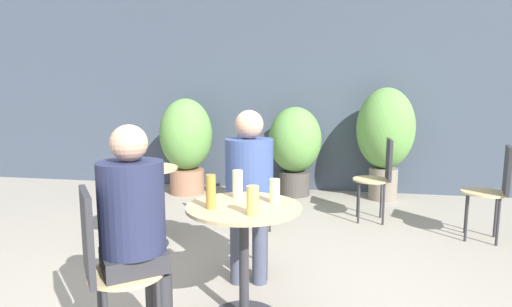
{
  "coord_description": "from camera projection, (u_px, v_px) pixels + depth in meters",
  "views": [
    {
      "loc": [
        0.59,
        -2.24,
        1.36
      ],
      "look_at": [
        0.11,
        0.37,
        0.97
      ],
      "focal_mm": 28.0,
      "sensor_mm": 36.0,
      "label": 1
    }
  ],
  "objects": [
    {
      "name": "bistro_chair_4",
      "position": [
        495.0,
        184.0,
        3.7
      ],
      "size": [
        0.42,
        0.41,
        0.91
      ],
      "rotation": [
        0.0,
        0.0,
        4.43
      ],
      "color": "tan",
      "rests_on": "ground_plane"
    },
    {
      "name": "cafe_table_near",
      "position": [
        244.0,
        240.0,
        2.36
      ],
      "size": [
        0.68,
        0.68,
        0.72
      ],
      "color": "#2D2D33",
      "rests_on": "ground_plane"
    },
    {
      "name": "bistro_chair_5",
      "position": [
        245.0,
        178.0,
        3.98
      ],
      "size": [
        0.45,
        0.44,
        0.91
      ],
      "rotation": [
        0.0,
        0.0,
        2.18
      ],
      "color": "tan",
      "rests_on": "ground_plane"
    },
    {
      "name": "beer_glass_3",
      "position": [
        238.0,
        184.0,
        2.5
      ],
      "size": [
        0.06,
        0.06,
        0.17
      ],
      "color": "beige",
      "rests_on": "cafe_table_near"
    },
    {
      "name": "beer_glass_0",
      "position": [
        211.0,
        192.0,
        2.25
      ],
      "size": [
        0.06,
        0.06,
        0.2
      ],
      "color": "#B28433",
      "rests_on": "cafe_table_near"
    },
    {
      "name": "bistro_chair_2",
      "position": [
        249.0,
        160.0,
        5.12
      ],
      "size": [
        0.44,
        0.44,
        0.91
      ],
      "rotation": [
        0.0,
        0.0,
        3.68
      ],
      "color": "tan",
      "rests_on": "ground_plane"
    },
    {
      "name": "bistro_chair_3",
      "position": [
        380.0,
        172.0,
        4.3
      ],
      "size": [
        0.39,
        0.39,
        0.91
      ],
      "rotation": [
        0.0,
        0.0,
        4.69
      ],
      "color": "tan",
      "rests_on": "ground_plane"
    },
    {
      "name": "seated_person_1",
      "position": [
        135.0,
        220.0,
        2.04
      ],
      "size": [
        0.42,
        0.41,
        1.22
      ],
      "rotation": [
        0.0,
        0.0,
        2.24
      ],
      "color": "#2D2D33",
      "rests_on": "ground_plane"
    },
    {
      "name": "storefront_wall",
      "position": [
        288.0,
        86.0,
        5.71
      ],
      "size": [
        10.0,
        0.06,
        3.0
      ],
      "color": "#3D4756",
      "rests_on": "ground_plane"
    },
    {
      "name": "beer_glass_2",
      "position": [
        275.0,
        191.0,
        2.38
      ],
      "size": [
        0.06,
        0.06,
        0.14
      ],
      "color": "beige",
      "rests_on": "cafe_table_near"
    },
    {
      "name": "potted_plant_1",
      "position": [
        295.0,
        145.0,
        5.44
      ],
      "size": [
        0.72,
        0.72,
        1.21
      ],
      "color": "#47423D",
      "rests_on": "ground_plane"
    },
    {
      "name": "bistro_chair_1",
      "position": [
        107.0,
        259.0,
        2.0
      ],
      "size": [
        0.45,
        0.44,
        0.91
      ],
      "rotation": [
        0.0,
        0.0,
        -4.04
      ],
      "color": "tan",
      "rests_on": "ground_plane"
    },
    {
      "name": "potted_plant_2",
      "position": [
        385.0,
        133.0,
        5.18
      ],
      "size": [
        0.74,
        0.74,
        1.47
      ],
      "color": "slate",
      "rests_on": "ground_plane"
    },
    {
      "name": "beer_glass_1",
      "position": [
        253.0,
        200.0,
        2.13
      ],
      "size": [
        0.07,
        0.07,
        0.16
      ],
      "color": "#DBC65B",
      "rests_on": "cafe_table_near"
    },
    {
      "name": "potted_plant_0",
      "position": [
        186.0,
        141.0,
        5.53
      ],
      "size": [
        0.72,
        0.72,
        1.33
      ],
      "color": "#93664C",
      "rests_on": "ground_plane"
    },
    {
      "name": "cafe_table_far",
      "position": [
        142.0,
        192.0,
        3.59
      ],
      "size": [
        0.64,
        0.64,
        0.72
      ],
      "color": "#2D2D33",
      "rests_on": "ground_plane"
    },
    {
      "name": "seated_person_0",
      "position": [
        249.0,
        180.0,
        2.94
      ],
      "size": [
        0.36,
        0.39,
        1.26
      ],
      "rotation": [
        0.0,
        0.0,
        0.15
      ],
      "color": "#42475B",
      "rests_on": "ground_plane"
    },
    {
      "name": "bistro_chair_0",
      "position": [
        250.0,
        201.0,
        3.11
      ],
      "size": [
        0.39,
        0.41,
        0.91
      ],
      "rotation": [
        0.0,
        0.0,
        0.15
      ],
      "color": "tan",
      "rests_on": "ground_plane"
    }
  ]
}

